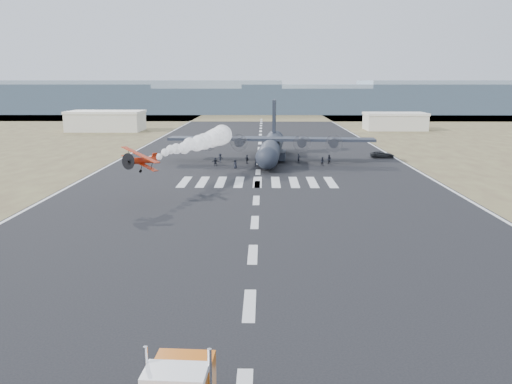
{
  "coord_description": "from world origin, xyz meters",
  "views": [
    {
      "loc": [
        1.0,
        -37.21,
        16.03
      ],
      "look_at": [
        0.17,
        22.1,
        4.0
      ],
      "focal_mm": 38.0,
      "sensor_mm": 36.0,
      "label": 1
    }
  ],
  "objects_px": {
    "hangar_right": "(395,121)",
    "crew_d": "(247,159)",
    "aerobatic_biplane": "(141,160)",
    "crew_b": "(323,161)",
    "transport_aircraft": "(271,146)",
    "support_vehicle": "(382,155)",
    "crew_a": "(256,162)",
    "hangar_left": "(106,121)",
    "crew_h": "(329,159)",
    "crew_g": "(299,158)",
    "crew_c": "(220,158)",
    "crew_f": "(215,162)",
    "crew_e": "(235,164)"
  },
  "relations": [
    {
      "from": "crew_g",
      "to": "crew_h",
      "type": "xyz_separation_m",
      "value": [
        5.97,
        -1.83,
        0.01
      ]
    },
    {
      "from": "crew_e",
      "to": "hangar_right",
      "type": "bearing_deg",
      "value": 89.37
    },
    {
      "from": "crew_e",
      "to": "crew_f",
      "type": "relative_size",
      "value": 1.0
    },
    {
      "from": "crew_a",
      "to": "crew_g",
      "type": "height_order",
      "value": "crew_g"
    },
    {
      "from": "hangar_left",
      "to": "hangar_right",
      "type": "bearing_deg",
      "value": 2.92
    },
    {
      "from": "hangar_right",
      "to": "crew_d",
      "type": "xyz_separation_m",
      "value": [
        -48.32,
        -79.44,
        -2.14
      ]
    },
    {
      "from": "crew_b",
      "to": "crew_h",
      "type": "distance_m",
      "value": 2.72
    },
    {
      "from": "support_vehicle",
      "to": "crew_f",
      "type": "bearing_deg",
      "value": 112.52
    },
    {
      "from": "crew_b",
      "to": "crew_e",
      "type": "distance_m",
      "value": 17.26
    },
    {
      "from": "hangar_left",
      "to": "crew_a",
      "type": "xyz_separation_m",
      "value": [
        51.5,
        -78.54,
        -2.54
      ]
    },
    {
      "from": "transport_aircraft",
      "to": "crew_g",
      "type": "height_order",
      "value": "transport_aircraft"
    },
    {
      "from": "support_vehicle",
      "to": "crew_g",
      "type": "distance_m",
      "value": 20.07
    },
    {
      "from": "crew_g",
      "to": "hangar_right",
      "type": "bearing_deg",
      "value": 13.39
    },
    {
      "from": "hangar_right",
      "to": "crew_a",
      "type": "xyz_separation_m",
      "value": [
        -46.5,
        -83.54,
        -2.14
      ]
    },
    {
      "from": "aerobatic_biplane",
      "to": "crew_b",
      "type": "relative_size",
      "value": 3.36
    },
    {
      "from": "support_vehicle",
      "to": "crew_a",
      "type": "height_order",
      "value": "crew_a"
    },
    {
      "from": "aerobatic_biplane",
      "to": "crew_e",
      "type": "height_order",
      "value": "aerobatic_biplane"
    },
    {
      "from": "crew_a",
      "to": "crew_d",
      "type": "relative_size",
      "value": 1.0
    },
    {
      "from": "aerobatic_biplane",
      "to": "transport_aircraft",
      "type": "height_order",
      "value": "transport_aircraft"
    },
    {
      "from": "crew_d",
      "to": "crew_h",
      "type": "xyz_separation_m",
      "value": [
        16.41,
        -0.53,
        0.08
      ]
    },
    {
      "from": "crew_e",
      "to": "crew_h",
      "type": "bearing_deg",
      "value": 46.77
    },
    {
      "from": "crew_a",
      "to": "crew_e",
      "type": "height_order",
      "value": "crew_a"
    },
    {
      "from": "crew_a",
      "to": "crew_g",
      "type": "bearing_deg",
      "value": -63.28
    },
    {
      "from": "support_vehicle",
      "to": "transport_aircraft",
      "type": "bearing_deg",
      "value": 103.87
    },
    {
      "from": "crew_d",
      "to": "hangar_right",
      "type": "bearing_deg",
      "value": -71.22
    },
    {
      "from": "aerobatic_biplane",
      "to": "support_vehicle",
      "type": "relative_size",
      "value": 1.16
    },
    {
      "from": "crew_c",
      "to": "crew_f",
      "type": "bearing_deg",
      "value": 79.65
    },
    {
      "from": "hangar_left",
      "to": "crew_f",
      "type": "distance_m",
      "value": 89.17
    },
    {
      "from": "aerobatic_biplane",
      "to": "crew_g",
      "type": "xyz_separation_m",
      "value": [
        23.41,
        37.93,
        -4.94
      ]
    },
    {
      "from": "transport_aircraft",
      "to": "crew_d",
      "type": "relative_size",
      "value": 24.19
    },
    {
      "from": "crew_c",
      "to": "crew_g",
      "type": "height_order",
      "value": "crew_g"
    },
    {
      "from": "crew_e",
      "to": "crew_f",
      "type": "bearing_deg",
      "value": 174.76
    },
    {
      "from": "crew_c",
      "to": "crew_f",
      "type": "height_order",
      "value": "crew_c"
    },
    {
      "from": "aerobatic_biplane",
      "to": "crew_f",
      "type": "height_order",
      "value": "aerobatic_biplane"
    },
    {
      "from": "transport_aircraft",
      "to": "crew_d",
      "type": "xyz_separation_m",
      "value": [
        -4.95,
        -4.43,
        -2.26
      ]
    },
    {
      "from": "crew_e",
      "to": "crew_h",
      "type": "height_order",
      "value": "crew_h"
    },
    {
      "from": "support_vehicle",
      "to": "crew_h",
      "type": "relative_size",
      "value": 2.69
    },
    {
      "from": "hangar_right",
      "to": "crew_f",
      "type": "bearing_deg",
      "value": -123.32
    },
    {
      "from": "crew_d",
      "to": "crew_h",
      "type": "relative_size",
      "value": 0.92
    },
    {
      "from": "support_vehicle",
      "to": "crew_a",
      "type": "xyz_separation_m",
      "value": [
        -27.21,
        -12.98,
        0.17
      ]
    },
    {
      "from": "hangar_left",
      "to": "support_vehicle",
      "type": "height_order",
      "value": "hangar_left"
    },
    {
      "from": "crew_e",
      "to": "crew_g",
      "type": "height_order",
      "value": "crew_g"
    },
    {
      "from": "hangar_right",
      "to": "transport_aircraft",
      "type": "height_order",
      "value": "transport_aircraft"
    },
    {
      "from": "crew_a",
      "to": "crew_b",
      "type": "relative_size",
      "value": 0.99
    },
    {
      "from": "crew_d",
      "to": "crew_g",
      "type": "distance_m",
      "value": 10.52
    },
    {
      "from": "hangar_left",
      "to": "crew_g",
      "type": "distance_m",
      "value": 94.7
    },
    {
      "from": "support_vehicle",
      "to": "crew_h",
      "type": "distance_m",
      "value": 15.74
    },
    {
      "from": "aerobatic_biplane",
      "to": "support_vehicle",
      "type": "xyz_separation_m",
      "value": [
        42.0,
        45.51,
        -5.17
      ]
    },
    {
      "from": "transport_aircraft",
      "to": "crew_a",
      "type": "bearing_deg",
      "value": -106.51
    },
    {
      "from": "support_vehicle",
      "to": "crew_e",
      "type": "height_order",
      "value": "crew_e"
    }
  ]
}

